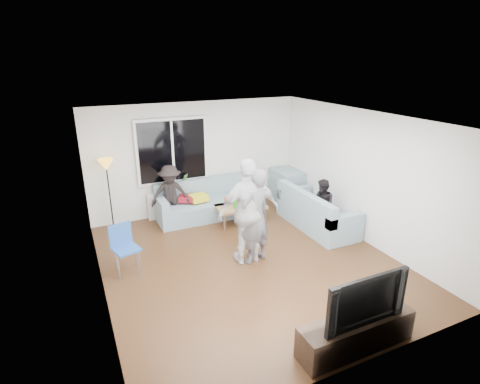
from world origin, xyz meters
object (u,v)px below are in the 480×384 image
spectator_back (171,195)px  sofa_back_section (207,200)px  television (361,296)px  spectator_right (322,205)px  player_left (255,217)px  tv_console (356,333)px  sofa_right_section (317,209)px  player_right (249,212)px  floor_lamp (110,195)px  side_chair (126,250)px  coffee_table (241,214)px

spectator_back → sofa_back_section: bearing=9.6°
spectator_back → television: 4.92m
spectator_right → television: spectator_right is taller
player_left → tv_console: player_left is taller
sofa_back_section → sofa_right_section: same height
player_left → sofa_back_section: bearing=-104.8°
spectator_right → television: size_ratio=0.95×
sofa_back_section → player_right: (-0.02, -2.21, 0.54)m
floor_lamp → player_left: size_ratio=0.89×
spectator_back → tv_console: size_ratio=0.83×
player_left → television: size_ratio=1.49×
player_right → television: size_ratio=1.64×
side_chair → floor_lamp: 1.93m
tv_console → spectator_right: bearing=60.7°
floor_lamp → spectator_back: floor_lamp is taller
player_right → player_left: bearing=155.5°
player_left → spectator_right: size_ratio=1.57×
side_chair → spectator_back: size_ratio=0.64×
spectator_back → television: bearing=-65.5°
sofa_right_section → floor_lamp: 4.44m
player_right → tv_console: size_ratio=1.21×
coffee_table → floor_lamp: (-2.66, 0.83, 0.58)m
floor_lamp → coffee_table: bearing=-17.3°
player_left → television: bearing=76.9°
spectator_right → player_right: bearing=-72.8°
player_right → side_chair: bearing=-10.9°
player_left → player_right: 0.14m
side_chair → floor_lamp: (0.00, 1.89, 0.35)m
player_left → spectator_back: 2.48m
player_right → spectator_back: player_right is taller
sofa_back_section → spectator_back: bearing=177.9°
coffee_table → player_right: size_ratio=0.57×
player_left → spectator_back: (-0.92, 2.29, -0.21)m
coffee_table → television: bearing=-94.4°
player_right → coffee_table: bearing=-106.7°
sofa_back_section → coffee_table: sofa_back_section is taller
coffee_table → spectator_right: 1.81m
coffee_table → sofa_back_section: bearing=133.5°
sofa_right_section → player_right: player_right is taller
floor_lamp → spectator_back: bearing=-8.7°
floor_lamp → spectator_back: size_ratio=1.17×
player_right → spectator_right: player_right is taller
spectator_right → spectator_back: size_ratio=0.84×
tv_console → television: size_ratio=1.36×
sofa_right_section → spectator_right: size_ratio=1.78×
spectator_right → spectator_back: (-2.82, 1.72, 0.11)m
sofa_back_section → floor_lamp: 2.13m
spectator_back → sofa_right_section: bearing=-17.2°
tv_console → player_left: bearing=93.8°
player_right → tv_console: (0.27, -2.56, -0.75)m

